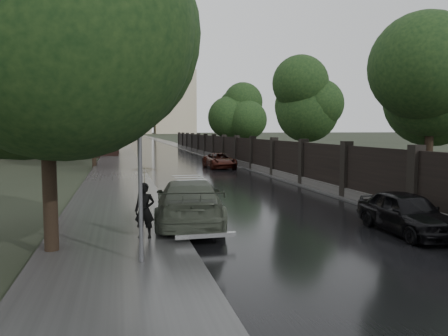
% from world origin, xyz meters
% --- Properties ---
extents(ground, '(800.00, 800.00, 0.00)m').
position_xyz_m(ground, '(0.00, 0.00, 0.00)').
color(ground, black).
rests_on(ground, ground).
extents(road, '(8.00, 420.00, 0.02)m').
position_xyz_m(road, '(0.00, 190.00, 0.01)').
color(road, black).
rests_on(road, ground).
extents(sidewalk_left, '(4.00, 420.00, 0.16)m').
position_xyz_m(sidewalk_left, '(-6.00, 190.00, 0.08)').
color(sidewalk_left, '#2D2D2D').
rests_on(sidewalk_left, ground).
extents(verge_right, '(3.00, 420.00, 0.08)m').
position_xyz_m(verge_right, '(5.50, 190.00, 0.04)').
color(verge_right, '#2D2D2D').
rests_on(verge_right, ground).
extents(fence_right, '(0.45, 75.72, 2.70)m').
position_xyz_m(fence_right, '(4.60, 32.01, 1.01)').
color(fence_right, '#383533').
rests_on(fence_right, ground).
extents(tree_left_near, '(5.44, 5.44, 9.16)m').
position_xyz_m(tree_left_near, '(-7.60, 3.00, 6.42)').
color(tree_left_near, black).
rests_on(tree_left_near, ground).
extents(tree_left_far, '(4.25, 4.25, 7.39)m').
position_xyz_m(tree_left_far, '(-8.00, 30.00, 5.24)').
color(tree_left_far, black).
rests_on(tree_left_far, ground).
extents(tree_right_a, '(4.08, 4.08, 7.01)m').
position_xyz_m(tree_right_a, '(7.50, 8.00, 4.95)').
color(tree_right_a, black).
rests_on(tree_right_a, ground).
extents(tree_right_b, '(4.08, 4.08, 7.01)m').
position_xyz_m(tree_right_b, '(7.50, 22.00, 4.95)').
color(tree_right_b, black).
rests_on(tree_right_b, ground).
extents(tree_right_c, '(4.08, 4.08, 7.01)m').
position_xyz_m(tree_right_c, '(7.50, 40.00, 4.95)').
color(tree_right_c, black).
rests_on(tree_right_c, ground).
extents(lamp_post, '(0.25, 0.12, 5.11)m').
position_xyz_m(lamp_post, '(-5.40, 1.50, 2.67)').
color(lamp_post, '#59595E').
rests_on(lamp_post, ground).
extents(traffic_light, '(0.16, 0.32, 4.00)m').
position_xyz_m(traffic_light, '(-4.30, 24.99, 2.40)').
color(traffic_light, '#59595E').
rests_on(traffic_light, ground).
extents(brick_building, '(24.00, 18.00, 20.00)m').
position_xyz_m(brick_building, '(-18.00, 52.00, 10.00)').
color(brick_building, black).
rests_on(brick_building, ground).
extents(stalinist_tower, '(92.00, 30.00, 159.00)m').
position_xyz_m(stalinist_tower, '(0.00, 300.00, 38.38)').
color(stalinist_tower, tan).
rests_on(stalinist_tower, ground).
extents(volga_sedan, '(2.86, 5.67, 1.58)m').
position_xyz_m(volga_sedan, '(-3.60, 5.80, 0.79)').
color(volga_sedan, '#3F4638').
rests_on(volga_sedan, ground).
extents(car_right_near, '(1.71, 3.97, 1.34)m').
position_xyz_m(car_right_near, '(2.82, 3.01, 0.67)').
color(car_right_near, black).
rests_on(car_right_near, ground).
extents(car_right_far, '(2.27, 4.69, 1.28)m').
position_xyz_m(car_right_far, '(2.26, 26.80, 0.64)').
color(car_right_far, black).
rests_on(car_right_far, ground).
extents(pedestrian_umbrella, '(1.16, 1.17, 2.48)m').
position_xyz_m(pedestrian_umbrella, '(-5.19, 3.77, 1.81)').
color(pedestrian_umbrella, black).
rests_on(pedestrian_umbrella, sidewalk_left).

